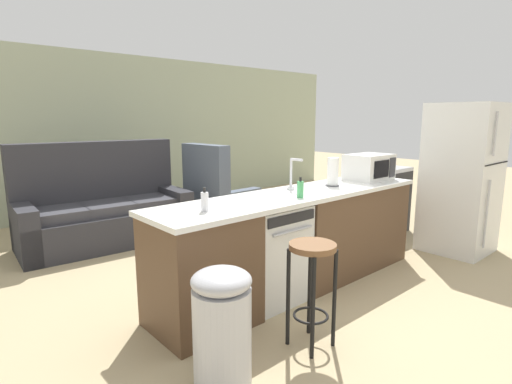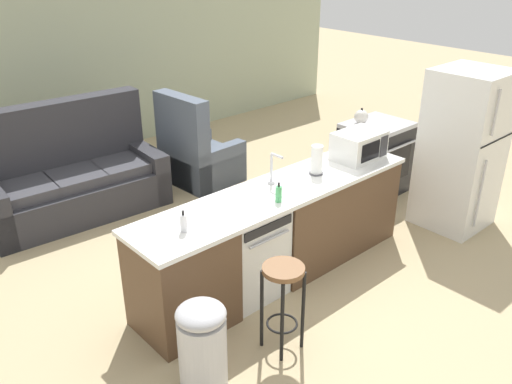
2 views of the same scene
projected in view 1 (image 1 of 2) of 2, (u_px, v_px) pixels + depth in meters
ground_plane at (286, 290)px, 3.69m from camera, size 24.00×24.00×0.00m
wall_back at (121, 134)px, 6.74m from camera, size 10.00×0.06×2.60m
kitchen_counter at (304, 241)px, 3.77m from camera, size 2.94×0.66×0.90m
dishwasher at (266, 252)px, 3.45m from camera, size 0.58×0.61×0.84m
stove_range at (376, 199)px, 5.54m from camera, size 0.76×0.68×0.90m
refrigerator at (461, 179)px, 4.66m from camera, size 0.72×0.73×1.73m
microwave at (369, 167)px, 4.32m from camera, size 0.50×0.37×0.28m
sink_faucet at (292, 176)px, 3.72m from camera, size 0.07×0.18×0.30m
paper_towel_roll at (333, 172)px, 3.94m from camera, size 0.14×0.14×0.28m
soap_bottle at (300, 189)px, 3.37m from camera, size 0.06×0.06×0.18m
dish_soap_bottle at (205, 202)px, 2.88m from camera, size 0.06×0.06×0.18m
kettle at (363, 161)px, 5.43m from camera, size 0.21×0.17×0.19m
bar_stool at (312, 273)px, 2.70m from camera, size 0.32×0.32×0.74m
trash_bin at (222, 329)px, 2.29m from camera, size 0.35×0.35×0.74m
couch at (103, 212)px, 5.07m from camera, size 2.06×1.03×1.27m
armchair at (217, 202)px, 5.86m from camera, size 0.84×0.89×1.20m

